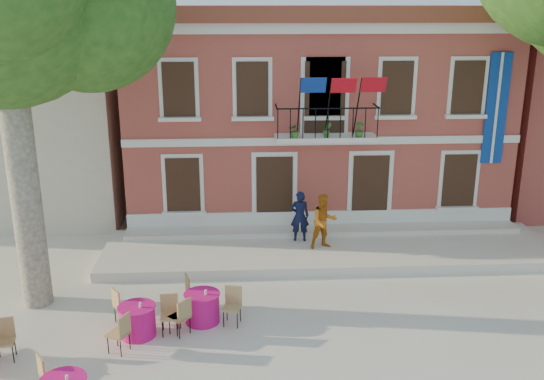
{
  "coord_description": "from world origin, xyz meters",
  "views": [
    {
      "loc": [
        -0.73,
        -13.13,
        7.57
      ],
      "look_at": [
        0.18,
        3.5,
        2.43
      ],
      "focal_mm": 40.0,
      "sensor_mm": 36.0,
      "label": 1
    }
  ],
  "objects_px": {
    "pedestrian_orange": "(324,221)",
    "cafe_table_0": "(137,319)",
    "pedestrian_navy": "(300,216)",
    "cafe_table_4": "(202,306)"
  },
  "relations": [
    {
      "from": "pedestrian_navy",
      "to": "cafe_table_4",
      "type": "bearing_deg",
      "value": 59.76
    },
    {
      "from": "pedestrian_orange",
      "to": "cafe_table_4",
      "type": "distance_m",
      "value": 5.3
    },
    {
      "from": "pedestrian_navy",
      "to": "cafe_table_0",
      "type": "height_order",
      "value": "pedestrian_navy"
    },
    {
      "from": "pedestrian_navy",
      "to": "cafe_table_0",
      "type": "relative_size",
      "value": 0.88
    },
    {
      "from": "pedestrian_navy",
      "to": "cafe_table_0",
      "type": "xyz_separation_m",
      "value": [
        -4.35,
        -5.08,
        -0.69
      ]
    },
    {
      "from": "pedestrian_navy",
      "to": "pedestrian_orange",
      "type": "relative_size",
      "value": 0.96
    },
    {
      "from": "pedestrian_orange",
      "to": "cafe_table_0",
      "type": "relative_size",
      "value": 0.92
    },
    {
      "from": "cafe_table_4",
      "to": "cafe_table_0",
      "type": "bearing_deg",
      "value": -159.14
    },
    {
      "from": "cafe_table_4",
      "to": "pedestrian_orange",
      "type": "bearing_deg",
      "value": 47.67
    },
    {
      "from": "pedestrian_navy",
      "to": "pedestrian_orange",
      "type": "bearing_deg",
      "value": 139.61
    }
  ]
}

